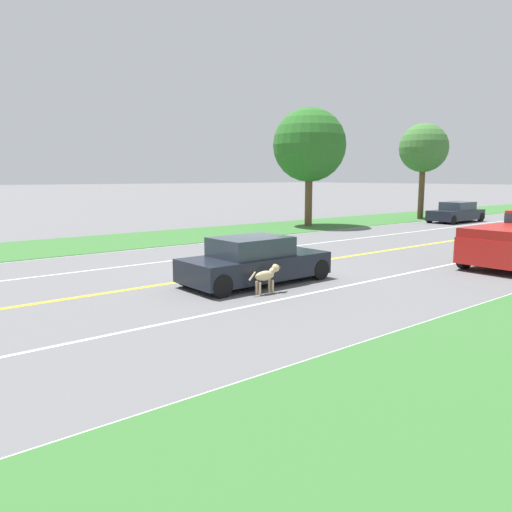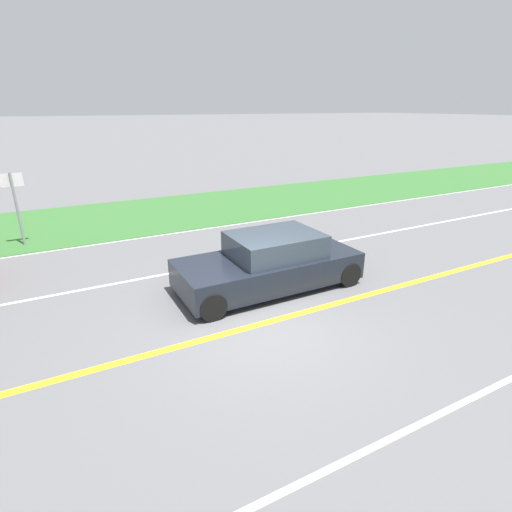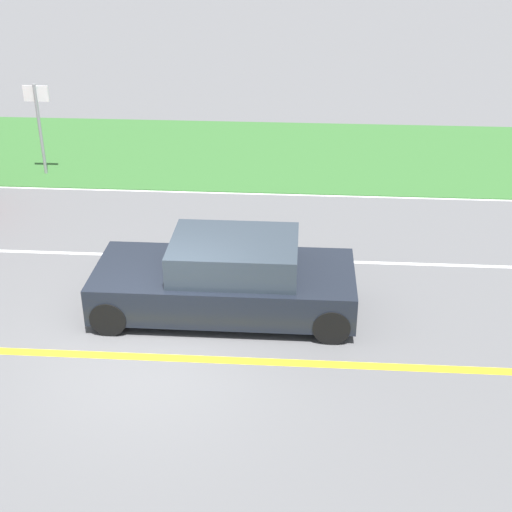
# 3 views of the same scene
# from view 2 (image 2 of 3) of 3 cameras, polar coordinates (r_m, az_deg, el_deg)

# --- Properties ---
(ground_plane) EXTENTS (400.00, 400.00, 0.00)m
(ground_plane) POSITION_cam_2_polar(r_m,az_deg,el_deg) (8.41, 0.95, -9.64)
(ground_plane) COLOR #5B5B5E
(centre_divider_line) EXTENTS (0.18, 160.00, 0.01)m
(centre_divider_line) POSITION_cam_2_polar(r_m,az_deg,el_deg) (8.41, 0.96, -9.62)
(centre_divider_line) COLOR yellow
(centre_divider_line) RESTS_ON ground
(lane_edge_line_right) EXTENTS (0.14, 160.00, 0.01)m
(lane_edge_line_right) POSITION_cam_2_polar(r_m,az_deg,el_deg) (14.44, -12.56, 3.10)
(lane_edge_line_right) COLOR white
(lane_edge_line_right) RESTS_ON ground
(lane_dash_same_dir) EXTENTS (0.10, 160.00, 0.01)m
(lane_dash_same_dir) POSITION_cam_2_polar(r_m,az_deg,el_deg) (11.29, -7.64, -1.59)
(lane_dash_same_dir) COLOR white
(lane_dash_same_dir) RESTS_ON ground
(lane_dash_oncoming) EXTENTS (0.10, 160.00, 0.01)m
(lane_dash_oncoming) POSITION_cam_2_polar(r_m,az_deg,el_deg) (6.21, 18.22, -23.73)
(lane_dash_oncoming) COLOR white
(lane_dash_oncoming) RESTS_ON ground
(grass_verge_right) EXTENTS (6.00, 160.00, 0.03)m
(grass_verge_right) POSITION_cam_2_polar(r_m,az_deg,el_deg) (17.25, -15.34, 5.74)
(grass_verge_right) COLOR #33662D
(grass_verge_right) RESTS_ON ground
(ego_car) EXTENTS (1.93, 4.45, 1.37)m
(ego_car) POSITION_cam_2_polar(r_m,az_deg,el_deg) (9.76, 1.99, -1.03)
(ego_car) COLOR black
(ego_car) RESTS_ON ground
(dog) EXTENTS (0.23, 1.11, 0.78)m
(dog) POSITION_cam_2_polar(r_m,az_deg,el_deg) (11.08, 1.32, 0.86)
(dog) COLOR #D1B784
(dog) RESTS_ON ground
(street_sign) EXTENTS (0.11, 0.64, 2.36)m
(street_sign) POSITION_cam_2_polar(r_m,az_deg,el_deg) (14.63, -31.14, 6.86)
(street_sign) COLOR gray
(street_sign) RESTS_ON ground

